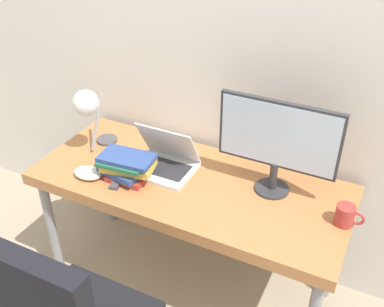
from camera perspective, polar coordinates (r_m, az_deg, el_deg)
wall_back at (r=2.21m, az=4.31°, el=14.29°), size 8.00×0.05×2.60m
desk at (r=2.20m, az=-0.32°, el=-4.78°), size 1.53×0.65×0.72m
laptop at (r=2.22m, az=-3.46°, el=-0.89°), size 0.30×0.25×0.23m
monitor at (r=1.99m, az=10.84°, el=1.72°), size 0.54×0.16×0.45m
desk_lamp at (r=2.30m, az=-13.07°, el=5.81°), size 0.13×0.25×0.36m
book_stack at (r=2.16m, az=-8.30°, el=-1.61°), size 0.28×0.19×0.13m
tv_remote at (r=2.17m, az=-9.39°, el=-3.40°), size 0.07×0.14×0.02m
mug at (r=2.00m, az=18.93°, el=-7.44°), size 0.12×0.08×0.09m
game_controller at (r=2.23m, az=-13.08°, el=-2.43°), size 0.15×0.10×0.04m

